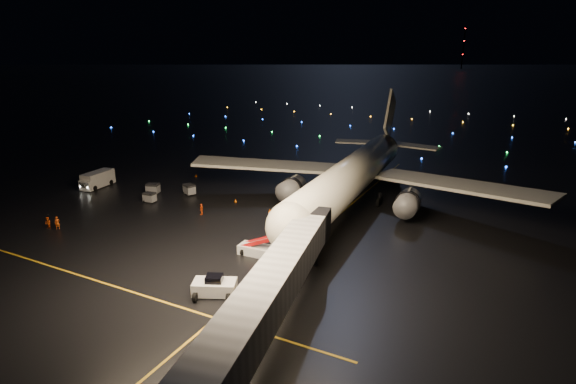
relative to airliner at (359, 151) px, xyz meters
name	(u,v)px	position (x,y,z in m)	size (l,w,h in m)	color
ground	(470,88)	(-11.93, 272.04, -7.87)	(2000.00, 2000.00, 0.00)	black
lane_centre	(326,226)	(0.07, -12.96, -7.86)	(0.25, 80.00, 0.02)	gold
lane_cross	(83,276)	(-16.93, -37.96, -7.86)	(60.00, 0.25, 0.02)	gold
airliner	(359,151)	(0.00, 0.00, 0.00)	(55.53, 52.76, 15.73)	white
pushback_tug	(215,285)	(-2.50, -34.56, -6.89)	(4.11, 2.15, 1.96)	silver
belt_loader	(259,241)	(-3.20, -24.97, -6.14)	(7.13, 1.94, 3.46)	silver
service_truck	(98,179)	(-42.43, -13.88, -6.50)	(2.35, 7.44, 2.74)	silver
crew_a	(57,223)	(-31.07, -30.30, -6.99)	(0.64, 0.42, 1.75)	#E14E12
crew_b	(48,223)	(-32.16, -30.87, -7.04)	(0.80, 0.62, 1.65)	#E14E12
crew_c	(202,209)	(-17.55, -17.11, -7.02)	(0.99, 0.41, 1.70)	#E14E12
safety_cone_0	(270,211)	(-9.30, -11.77, -7.59)	(0.49, 0.49, 0.56)	#F25F02
safety_cone_1	(316,200)	(-5.38, -4.03, -7.61)	(0.45, 0.45, 0.51)	#F25F02
safety_cone_2	(236,200)	(-16.48, -10.00, -7.62)	(0.43, 0.43, 0.49)	#F25F02
safety_cone_3	(196,175)	(-31.57, -0.70, -7.60)	(0.46, 0.46, 0.52)	#F25F02
radio_mast	(463,48)	(-71.93, 712.04, 24.13)	(1.80, 1.80, 64.00)	black
taxiway_lights	(401,126)	(-11.93, 78.04, -7.69)	(164.00, 92.00, 0.36)	black
baggage_cart_0	(150,197)	(-28.38, -16.19, -7.11)	(1.79, 1.25, 1.52)	gray
baggage_cart_1	(189,190)	(-25.44, -10.18, -7.02)	(2.00, 1.40, 1.70)	gray
baggage_cart_2	(153,189)	(-31.11, -12.56, -7.02)	(1.99, 1.40, 1.69)	gray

